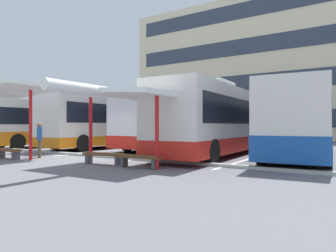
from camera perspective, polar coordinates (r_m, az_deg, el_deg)
name	(u,v)px	position (r m, az deg, el deg)	size (l,w,h in m)	color
ground_plane	(88,158)	(14.44, -14.95, -5.95)	(160.00, 160.00, 0.00)	slate
terminal_building	(265,75)	(42.27, 17.90, 9.20)	(30.56, 14.61, 19.16)	beige
coach_bus_0	(67,124)	(24.41, -18.59, 0.34)	(3.48, 12.25, 3.55)	silver
coach_bus_1	(114,122)	(21.67, -10.26, 0.80)	(2.78, 11.07, 3.77)	silver
coach_bus_2	(180,123)	(20.47, 2.34, 0.54)	(2.88, 11.38, 3.61)	silver
coach_bus_3	(224,122)	(16.46, 10.63, 0.83)	(2.96, 12.42, 3.70)	silver
coach_bus_4	(300,123)	(15.66, 23.80, 0.51)	(3.39, 10.67, 3.58)	silver
lane_stripe_0	(61,144)	(26.88, -19.60, -3.15)	(0.16, 14.00, 0.01)	white
lane_stripe_1	(97,145)	(23.68, -13.28, -3.58)	(0.16, 14.00, 0.01)	white
lane_stripe_2	(141,147)	(20.86, -5.11, -4.08)	(0.16, 14.00, 0.01)	white
lane_stripe_3	(196,150)	(18.58, 5.33, -4.59)	(0.16, 14.00, 0.01)	white
lane_stripe_4	(266,154)	(17.07, 18.14, -5.01)	(0.16, 14.00, 0.01)	white
waiting_shelter_0	(7,92)	(15.64, -28.26, 5.78)	(3.82, 4.55, 3.37)	red
bench_0	(8,151)	(15.64, -28.03, -4.26)	(1.71, 0.53, 0.45)	brown
waiting_shelter_1	(116,94)	(11.31, -9.76, 5.95)	(4.27, 4.58, 2.96)	red
bench_1	(103,156)	(12.09, -12.19, -5.53)	(1.76, 0.65, 0.45)	brown
bench_2	(139,159)	(10.89, -5.48, -6.17)	(1.63, 0.63, 0.45)	brown
platform_kerb	(98,156)	(14.87, -13.13, -5.55)	(44.00, 0.24, 0.12)	#ADADA8
waiting_passenger_0	(40,137)	(15.42, -23.19, -1.99)	(0.52, 0.46, 1.67)	brown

